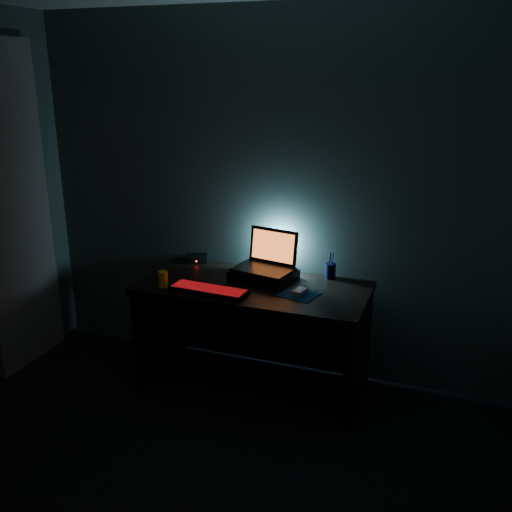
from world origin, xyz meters
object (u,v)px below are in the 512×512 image
(laptop, at_px, (267,260))
(keyboard, at_px, (209,290))
(mouse, at_px, (300,292))
(juice_glass, at_px, (163,279))
(pen_cup, at_px, (330,271))
(router, at_px, (197,259))

(laptop, xyz_separation_m, keyboard, (-0.26, -0.40, -0.10))
(keyboard, bearing_deg, mouse, 19.62)
(laptop, height_order, keyboard, laptop)
(juice_glass, bearing_deg, mouse, 11.14)
(pen_cup, relative_size, juice_glass, 0.97)
(juice_glass, bearing_deg, laptop, 35.63)
(laptop, bearing_deg, pen_cup, 27.98)
(keyboard, bearing_deg, juice_glass, -173.86)
(mouse, height_order, pen_cup, pen_cup)
(laptop, distance_m, juice_glass, 0.71)
(laptop, xyz_separation_m, router, (-0.59, 0.12, -0.09))
(mouse, height_order, router, router)
(pen_cup, relative_size, router, 0.56)
(laptop, relative_size, pen_cup, 4.10)
(juice_glass, distance_m, router, 0.53)
(laptop, bearing_deg, keyboard, -111.32)
(keyboard, xyz_separation_m, mouse, (0.55, 0.16, 0.00))
(mouse, relative_size, router, 0.56)
(keyboard, distance_m, router, 0.62)
(keyboard, xyz_separation_m, pen_cup, (0.66, 0.52, 0.04))
(pen_cup, height_order, router, pen_cup)
(keyboard, xyz_separation_m, juice_glass, (-0.32, -0.01, 0.04))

